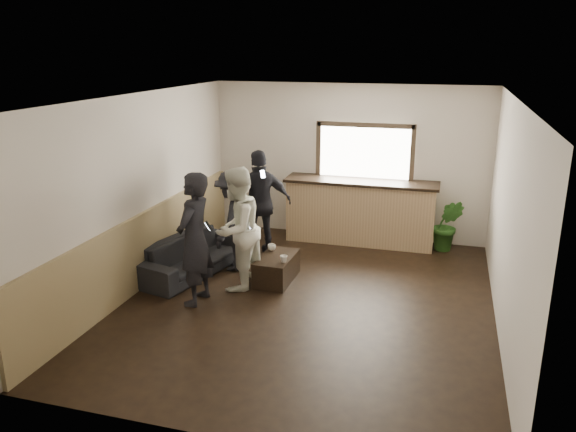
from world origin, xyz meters
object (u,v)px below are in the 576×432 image
(person_a, at_px, (194,239))
(person_b, at_px, (237,229))
(bar_counter, at_px, (360,208))
(cup_b, at_px, (284,259))
(person_d, at_px, (260,204))
(coffee_table, at_px, (277,268))
(cup_a, at_px, (272,247))
(sofa, at_px, (192,255))
(person_c, at_px, (234,220))
(potted_plant, at_px, (447,225))

(person_a, relative_size, person_b, 1.02)
(bar_counter, height_order, cup_b, bar_counter)
(cup_b, xyz_separation_m, person_d, (-0.76, 1.19, 0.46))
(coffee_table, bearing_deg, cup_a, 123.18)
(cup_b, bearing_deg, bar_counter, 71.91)
(bar_counter, height_order, sofa, bar_counter)
(cup_a, relative_size, person_c, 0.08)
(bar_counter, distance_m, coffee_table, 2.35)
(sofa, height_order, cup_a, sofa)
(person_b, height_order, person_d, person_d)
(potted_plant, distance_m, person_c, 3.71)
(cup_a, bearing_deg, potted_plant, 35.19)
(sofa, bearing_deg, person_c, -45.49)
(bar_counter, height_order, cup_a, bar_counter)
(bar_counter, distance_m, cup_b, 2.44)
(cup_a, bearing_deg, person_d, 119.74)
(potted_plant, xyz_separation_m, person_a, (-3.29, -3.08, 0.46))
(cup_a, distance_m, cup_b, 0.54)
(coffee_table, xyz_separation_m, person_d, (-0.59, 0.99, 0.71))
(person_a, height_order, person_c, person_a)
(coffee_table, distance_m, person_b, 0.94)
(coffee_table, relative_size, person_a, 0.47)
(cup_a, distance_m, potted_plant, 3.18)
(cup_a, bearing_deg, person_a, -118.91)
(bar_counter, xyz_separation_m, cup_b, (-0.75, -2.31, -0.20))
(bar_counter, distance_m, potted_plant, 1.53)
(bar_counter, bearing_deg, person_b, -119.33)
(sofa, xyz_separation_m, cup_a, (1.22, 0.29, 0.15))
(cup_a, relative_size, cup_b, 1.13)
(sofa, xyz_separation_m, person_a, (0.52, -0.96, 0.64))
(cup_a, height_order, potted_plant, potted_plant)
(person_a, height_order, person_b, person_a)
(potted_plant, distance_m, person_a, 4.53)
(cup_b, bearing_deg, person_a, -141.06)
(cup_b, bearing_deg, person_b, -163.71)
(sofa, xyz_separation_m, potted_plant, (3.82, 2.12, 0.18))
(person_a, distance_m, person_d, 2.03)
(potted_plant, xyz_separation_m, person_b, (-2.93, -2.45, 0.44))
(coffee_table, distance_m, person_c, 1.04)
(person_a, distance_m, person_b, 0.73)
(person_b, distance_m, person_d, 1.39)
(person_a, bearing_deg, potted_plant, 136.26)
(potted_plant, bearing_deg, person_c, -151.15)
(bar_counter, height_order, person_d, bar_counter)
(person_c, bearing_deg, sofa, -57.07)
(cup_b, bearing_deg, sofa, 174.71)
(coffee_table, relative_size, person_c, 0.54)
(potted_plant, bearing_deg, person_d, -160.56)
(sofa, distance_m, cup_b, 1.55)
(bar_counter, height_order, person_b, bar_counter)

